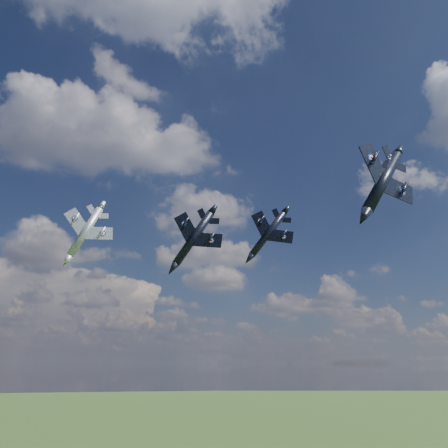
{
  "coord_description": "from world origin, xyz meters",
  "views": [
    {
      "loc": [
        -13.18,
        -54.93,
        59.36
      ],
      "look_at": [
        0.04,
        14.34,
        81.96
      ],
      "focal_mm": 35.0,
      "sensor_mm": 36.0,
      "label": 1
    }
  ],
  "objects": [
    {
      "name": "jet_lead_navy",
      "position": [
        -5.61,
        10.01,
        77.96
      ],
      "size": [
        13.25,
        15.56,
        7.56
      ],
      "primitive_type": null,
      "rotation": [
        0.0,
        0.6,
        -0.34
      ],
      "color": "black"
    },
    {
      "name": "jet_right_navy",
      "position": [
        17.66,
        -6.2,
        82.47
      ],
      "size": [
        15.56,
        18.75,
        9.55
      ],
      "primitive_type": null,
      "rotation": [
        0.0,
        0.63,
        0.3
      ],
      "color": "black"
    },
    {
      "name": "jet_high_navy",
      "position": [
        11.98,
        28.32,
        84.96
      ],
      "size": [
        15.44,
        17.98,
        9.2
      ],
      "primitive_type": null,
      "rotation": [
        0.0,
        0.67,
        -0.39
      ],
      "color": "black"
    },
    {
      "name": "jet_left_silver",
      "position": [
        -23.88,
        25.25,
        82.46
      ],
      "size": [
        11.79,
        15.22,
        7.06
      ],
      "primitive_type": null,
      "rotation": [
        0.0,
        0.44,
        0.09
      ],
      "color": "gray"
    }
  ]
}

